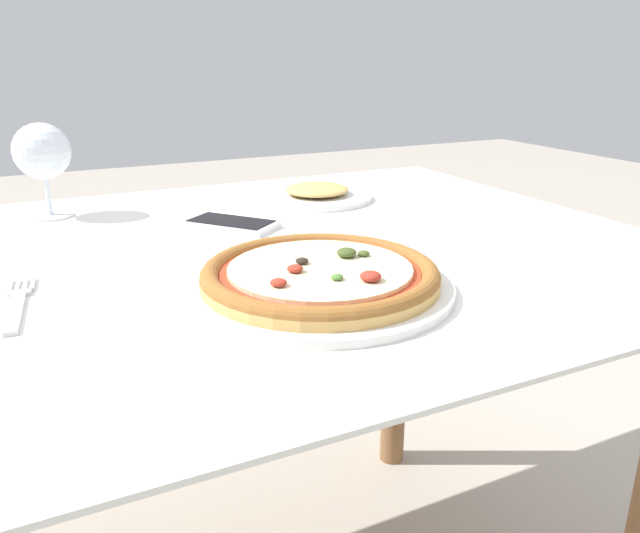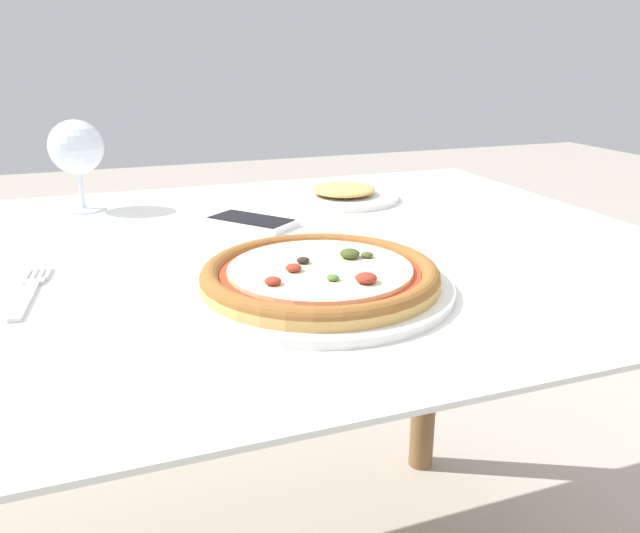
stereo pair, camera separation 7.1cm
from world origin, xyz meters
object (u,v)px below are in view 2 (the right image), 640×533
Objects in this scene: fork at (30,290)px; side_plate at (343,194)px; pizza_plate at (320,277)px; cell_phone at (251,222)px; dining_table at (232,311)px; wine_glass_far_left at (76,149)px.

side_plate reaches higher than fork.
pizza_plate reaches higher than cell_phone.
pizza_plate is 1.51× the size of side_plate.
fork is (-0.32, 0.11, -0.01)m from pizza_plate.
cell_phone is (0.06, 0.12, 0.10)m from dining_table.
fork is (-0.25, -0.08, 0.09)m from dining_table.
pizza_plate is at bearing -19.20° from fork.
pizza_plate is 1.98× the size of cell_phone.
cell_phone is (0.31, 0.20, 0.00)m from fork.
cell_phone is at bearing 63.31° from dining_table.
wine_glass_far_left reaches higher than dining_table.
side_plate is (0.46, -0.08, -0.10)m from wine_glass_far_left.
side_plate is at bearing -10.04° from wine_glass_far_left.
pizza_plate is 0.31m from cell_phone.
cell_phone is at bearing -150.88° from side_plate.
dining_table is 7.53× the size of fork.
dining_table is at bearing 109.54° from pizza_plate.
side_plate is at bearing 29.12° from cell_phone.
fork is 0.37m from cell_phone.
pizza_plate is 0.47m from side_plate.
pizza_plate reaches higher than fork.
wine_glass_far_left is at bearing 120.95° from dining_table.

